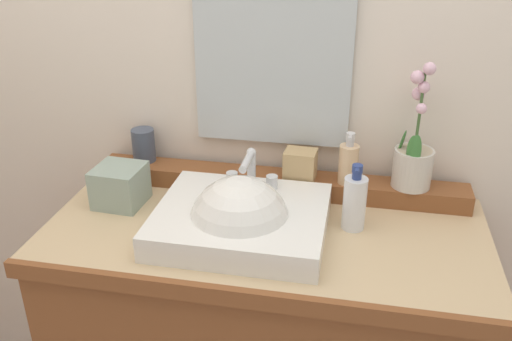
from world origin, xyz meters
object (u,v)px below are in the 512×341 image
at_px(tumbler_cup, 144,145).
at_px(potted_plant, 413,157).
at_px(tissue_box, 120,185).
at_px(soap_dispenser, 348,163).
at_px(trinket_box, 300,165).
at_px(sink_basin, 240,223).
at_px(lotion_bottle, 355,202).

bearing_deg(tumbler_cup, potted_plant, -1.29).
bearing_deg(tissue_box, soap_dispenser, 13.00).
distance_m(tumbler_cup, trinket_box, 0.49).
bearing_deg(sink_basin, soap_dispenser, 43.09).
distance_m(soap_dispenser, trinket_box, 0.14).
xyz_separation_m(sink_basin, tissue_box, (-0.37, 0.10, 0.02)).
relative_size(soap_dispenser, lotion_bottle, 0.83).
bearing_deg(lotion_bottle, potted_plant, 47.98).
height_order(tumbler_cup, lotion_bottle, lotion_bottle).
xyz_separation_m(tumbler_cup, lotion_bottle, (0.65, -0.18, -0.03)).
distance_m(potted_plant, trinket_box, 0.31).
height_order(sink_basin, trinket_box, sink_basin).
xyz_separation_m(soap_dispenser, tissue_box, (-0.63, -0.14, -0.06)).
relative_size(tumbler_cup, lotion_bottle, 0.56).
bearing_deg(sink_basin, potted_plant, 30.54).
bearing_deg(soap_dispenser, potted_plant, 4.62).
relative_size(tumbler_cup, tissue_box, 0.78).
xyz_separation_m(soap_dispenser, lotion_bottle, (0.03, -0.15, -0.04)).
relative_size(sink_basin, tumbler_cup, 4.28).
relative_size(trinket_box, tissue_box, 0.69).
bearing_deg(soap_dispenser, trinket_box, 179.89).
distance_m(sink_basin, potted_plant, 0.51).
relative_size(soap_dispenser, tumbler_cup, 1.49).
distance_m(tumbler_cup, tissue_box, 0.18).
relative_size(sink_basin, trinket_box, 4.88).
xyz_separation_m(sink_basin, potted_plant, (0.43, 0.25, 0.11)).
bearing_deg(soap_dispenser, tumbler_cup, 177.05).
bearing_deg(tumbler_cup, trinket_box, -3.74).
bearing_deg(soap_dispenser, sink_basin, -136.91).
relative_size(potted_plant, tissue_box, 2.75).
xyz_separation_m(potted_plant, lotion_bottle, (-0.15, -0.17, -0.07)).
distance_m(potted_plant, tissue_box, 0.82).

